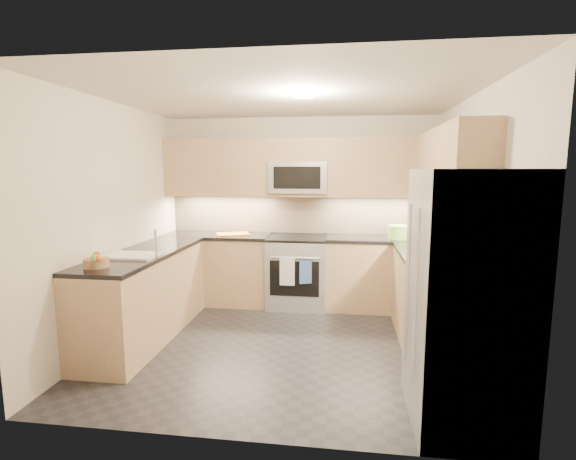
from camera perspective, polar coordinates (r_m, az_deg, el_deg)
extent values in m
cube|color=#232328|center=(4.50, -0.61, -15.29)|extent=(3.60, 3.20, 0.00)
cube|color=beige|center=(4.19, -0.67, 17.88)|extent=(3.60, 3.20, 0.02)
cube|color=beige|center=(5.75, 1.66, 2.73)|extent=(3.60, 0.02, 2.50)
cube|color=beige|center=(2.62, -5.69, -3.81)|extent=(3.60, 0.02, 2.50)
cube|color=beige|center=(4.77, -22.57, 1.01)|extent=(0.02, 3.20, 2.50)
cube|color=beige|center=(4.30, 23.85, 0.22)|extent=(0.02, 3.20, 2.50)
cube|color=tan|center=(5.80, -9.51, -5.34)|extent=(1.42, 0.60, 0.90)
cube|color=tan|center=(5.58, 12.57, -5.98)|extent=(1.42, 0.60, 0.90)
cube|color=tan|center=(4.54, 19.04, -9.50)|extent=(0.60, 1.70, 0.90)
cube|color=tan|center=(4.79, -18.90, -8.58)|extent=(0.60, 2.00, 0.90)
cube|color=black|center=(5.71, -9.62, -0.75)|extent=(1.42, 0.63, 0.04)
cube|color=black|center=(5.48, 12.72, -1.20)|extent=(1.42, 0.63, 0.04)
cube|color=black|center=(4.42, 19.33, -3.68)|extent=(0.63, 1.70, 0.04)
cube|color=black|center=(4.68, -19.17, -3.05)|extent=(0.63, 2.00, 0.04)
cube|color=tan|center=(5.55, 1.49, 8.49)|extent=(3.60, 0.35, 0.75)
cube|color=tan|center=(4.48, 21.13, 8.04)|extent=(0.35, 1.95, 0.75)
cube|color=tan|center=(5.75, 1.65, 2.18)|extent=(3.60, 0.01, 0.51)
cube|color=tan|center=(4.73, 22.25, 0.30)|extent=(0.01, 2.30, 0.51)
cube|color=#A5A9AE|center=(5.56, 1.27, -5.77)|extent=(0.76, 0.65, 0.91)
cube|color=black|center=(5.47, 1.29, -1.08)|extent=(0.76, 0.65, 0.03)
cube|color=black|center=(5.24, 0.87, -6.68)|extent=(0.62, 0.02, 0.45)
cylinder|color=#B2B5BA|center=(5.16, 0.85, -3.83)|extent=(0.60, 0.02, 0.02)
cube|color=#93959B|center=(5.52, 1.46, 7.19)|extent=(0.76, 0.40, 0.40)
cube|color=black|center=(5.32, 1.22, 7.16)|extent=(0.60, 0.01, 0.28)
cube|color=#ADAFB6|center=(3.19, 23.14, -8.74)|extent=(0.70, 0.90, 1.80)
cylinder|color=#B2B5BA|center=(2.92, 17.06, -8.92)|extent=(0.02, 0.02, 1.20)
cylinder|color=#B2B5BA|center=(3.27, 16.03, -7.09)|extent=(0.02, 0.02, 1.20)
cube|color=white|center=(4.47, -20.58, -4.15)|extent=(0.52, 0.38, 0.16)
cylinder|color=silver|center=(4.31, -17.67, -1.73)|extent=(0.03, 0.03, 0.28)
cylinder|color=#6FB14C|center=(5.43, 15.02, -0.27)|extent=(0.37, 0.37, 0.16)
cube|color=orange|center=(5.64, -7.56, -0.54)|extent=(0.50, 0.44, 0.01)
cylinder|color=#A1744B|center=(4.07, -24.75, -4.11)|extent=(0.28, 0.28, 0.08)
sphere|color=red|center=(4.02, -24.72, -3.14)|extent=(0.07, 0.07, 0.07)
sphere|color=#5FB64E|center=(3.90, -24.86, -3.48)|extent=(0.07, 0.07, 0.07)
cube|color=white|center=(5.19, -0.11, -5.69)|extent=(0.19, 0.03, 0.35)
cube|color=#34518F|center=(5.17, 2.42, -5.77)|extent=(0.15, 0.07, 0.29)
sphere|color=orange|center=(3.89, -24.49, -3.52)|extent=(0.06, 0.06, 0.06)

